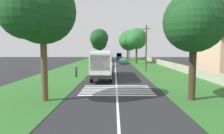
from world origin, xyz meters
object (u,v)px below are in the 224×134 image
at_px(trailing_car_0, 107,64).
at_px(trailing_car_1, 123,61).
at_px(pedestrian, 76,71).
at_px(roadside_tree_left_2, 99,43).
at_px(roadside_tree_right_0, 136,39).
at_px(roadside_tree_left_3, 101,45).
at_px(trailing_car_2, 110,60).
at_px(roadside_tree_left_0, 40,13).
at_px(trailing_car_3, 110,58).
at_px(roadside_tree_left_1, 99,39).
at_px(roadside_tree_right_1, 129,41).
at_px(roadside_tree_right_2, 127,43).
at_px(roadside_tree_right_3, 192,23).
at_px(coach_bus, 103,62).
at_px(utility_pole, 146,48).
at_px(trailing_minibus_0, 119,55).

xyz_separation_m(trailing_car_0, trailing_car_1, (8.90, -3.99, 0.00)).
bearing_deg(pedestrian, roadside_tree_left_2, 0.46).
bearing_deg(roadside_tree_right_0, trailing_car_0, 144.50).
bearing_deg(trailing_car_0, roadside_tree_right_0, -35.50).
distance_m(trailing_car_0, roadside_tree_left_3, 40.50).
relative_size(trailing_car_2, roadside_tree_left_0, 0.47).
height_order(trailing_car_3, pedestrian, pedestrian).
xyz_separation_m(roadside_tree_left_1, roadside_tree_right_1, (10.78, -10.33, -0.30)).
bearing_deg(pedestrian, trailing_car_1, -16.08).
bearing_deg(roadside_tree_left_0, pedestrian, -0.30).
relative_size(roadside_tree_right_2, roadside_tree_right_3, 1.12).
xyz_separation_m(trailing_car_0, roadside_tree_left_2, (30.43, 4.03, 5.54)).
relative_size(coach_bus, roadside_tree_right_0, 1.14).
bearing_deg(trailing_car_2, roadside_tree_left_3, 11.50).
relative_size(trailing_car_1, pedestrian, 2.54).
bearing_deg(roadside_tree_right_2, utility_pole, -179.60).
bearing_deg(trailing_car_1, utility_pole, -169.72).
bearing_deg(trailing_car_2, utility_pole, -165.85).
distance_m(trailing_car_1, trailing_car_2, 10.28).
bearing_deg(roadside_tree_right_0, trailing_car_3, 24.22).
bearing_deg(roadside_tree_left_3, trailing_car_0, -174.12).
bearing_deg(trailing_minibus_0, roadside_tree_left_1, 159.33).
bearing_deg(roadside_tree_left_2, pedestrian, -179.54).
bearing_deg(roadside_tree_right_1, roadside_tree_right_2, 0.21).
xyz_separation_m(roadside_tree_left_0, roadside_tree_right_2, (68.92, -10.77, 0.10)).
relative_size(roadside_tree_left_3, roadside_tree_right_1, 0.75).
height_order(trailing_car_3, roadside_tree_left_3, roadside_tree_left_3).
distance_m(trailing_car_0, roadside_tree_left_0, 31.53).
relative_size(trailing_car_2, roadside_tree_left_3, 0.52).
distance_m(roadside_tree_left_3, roadside_tree_right_3, 71.32).
distance_m(trailing_minibus_0, utility_pole, 47.45).
bearing_deg(roadside_tree_right_3, coach_bus, 31.03).
height_order(roadside_tree_right_2, pedestrian, roadside_tree_right_2).
bearing_deg(pedestrian, trailing_car_2, -6.17).
bearing_deg(pedestrian, roadside_tree_right_2, -10.86).
relative_size(trailing_car_0, trailing_car_2, 1.00).
xyz_separation_m(roadside_tree_right_0, roadside_tree_right_1, (19.03, 0.70, 0.34)).
distance_m(roadside_tree_left_3, roadside_tree_right_1, 15.06).
xyz_separation_m(coach_bus, roadside_tree_right_2, (56.24, -6.88, 4.57)).
bearing_deg(roadside_tree_right_3, trailing_car_3, 7.23).
distance_m(coach_bus, roadside_tree_left_0, 13.99).
bearing_deg(trailing_car_3, roadside_tree_right_1, -71.97).
bearing_deg(roadside_tree_right_1, trailing_car_0, 166.70).
distance_m(trailing_minibus_0, roadside_tree_right_3, 68.08).
xyz_separation_m(trailing_car_2, trailing_car_3, (9.23, 0.03, 0.00)).
relative_size(trailing_car_0, trailing_minibus_0, 0.72).
bearing_deg(coach_bus, roadside_tree_left_0, 162.96).
xyz_separation_m(roadside_tree_right_0, pedestrian, (-28.51, 11.43, -5.80)).
distance_m(roadside_tree_left_1, roadside_tree_right_0, 13.79).
xyz_separation_m(trailing_car_3, roadside_tree_right_3, (-58.11, -7.37, 5.22)).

